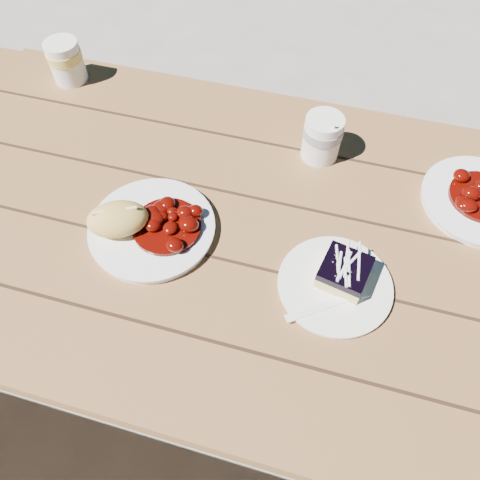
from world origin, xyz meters
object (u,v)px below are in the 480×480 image
(main_plate, at_px, (152,229))
(bread_roll, at_px, (118,219))
(picnic_table, at_px, (178,254))
(second_cup, at_px, (66,61))
(blueberry_cake, at_px, (344,272))
(second_plate, at_px, (480,201))
(coffee_cup, at_px, (322,138))
(dessert_plate, at_px, (335,285))

(main_plate, relative_size, bread_roll, 2.07)
(picnic_table, bearing_deg, second_cup, 139.31)
(blueberry_cake, distance_m, second_plate, 0.35)
(blueberry_cake, relative_size, second_plate, 0.42)
(coffee_cup, relative_size, second_cup, 1.00)
(bread_roll, height_order, dessert_plate, bread_roll)
(picnic_table, distance_m, dessert_plate, 0.39)
(picnic_table, xyz_separation_m, dessert_plate, (0.35, -0.08, 0.17))
(bread_roll, xyz_separation_m, coffee_cup, (0.33, 0.31, 0.00))
(blueberry_cake, relative_size, coffee_cup, 0.95)
(main_plate, xyz_separation_m, coffee_cup, (0.28, 0.29, 0.04))
(dessert_plate, relative_size, second_cup, 1.99)
(blueberry_cake, xyz_separation_m, second_cup, (-0.74, 0.40, 0.02))
(coffee_cup, bearing_deg, bread_roll, -136.74)
(main_plate, distance_m, blueberry_cake, 0.37)
(dessert_plate, height_order, second_cup, second_cup)
(bread_roll, bearing_deg, picnic_table, 46.84)
(bread_roll, xyz_separation_m, blueberry_cake, (0.43, 0.01, -0.01))
(picnic_table, height_order, blueberry_cake, blueberry_cake)
(second_plate, bearing_deg, blueberry_cake, -133.55)
(main_plate, height_order, blueberry_cake, blueberry_cake)
(dessert_plate, distance_m, blueberry_cake, 0.03)
(bread_roll, relative_size, blueberry_cake, 1.21)
(bread_roll, distance_m, second_cup, 0.51)
(picnic_table, distance_m, main_plate, 0.18)
(picnic_table, bearing_deg, second_plate, 17.44)
(dessert_plate, bearing_deg, main_plate, 175.75)
(second_plate, relative_size, second_cup, 2.26)
(picnic_table, xyz_separation_m, coffee_cup, (0.26, 0.24, 0.21))
(bread_roll, distance_m, coffee_cup, 0.45)
(dessert_plate, bearing_deg, blueberry_cake, 56.31)
(second_plate, bearing_deg, coffee_cup, 171.74)
(main_plate, bearing_deg, second_plate, 21.57)
(coffee_cup, bearing_deg, second_plate, -8.26)
(dessert_plate, distance_m, second_plate, 0.37)
(second_cup, bearing_deg, picnic_table, -40.69)
(picnic_table, bearing_deg, dessert_plate, -13.20)
(bread_roll, bearing_deg, main_plate, 19.98)
(main_plate, xyz_separation_m, bread_roll, (-0.05, -0.02, 0.04))
(picnic_table, relative_size, bread_roll, 17.35)
(dessert_plate, height_order, blueberry_cake, blueberry_cake)
(picnic_table, xyz_separation_m, second_cup, (-0.38, 0.33, 0.21))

